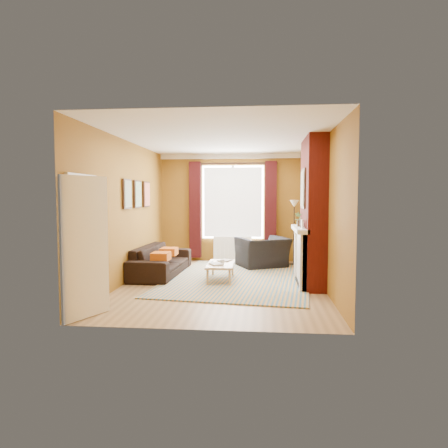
{
  "coord_description": "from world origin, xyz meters",
  "views": [
    {
      "loc": [
        0.75,
        -7.69,
        1.71
      ],
      "look_at": [
        0.0,
        0.25,
        1.15
      ],
      "focal_mm": 32.0,
      "sensor_mm": 36.0,
      "label": 1
    }
  ],
  "objects_px": {
    "armchair": "(263,252)",
    "floor_lamp": "(294,214)",
    "coffee_table": "(221,265)",
    "wicker_stool": "(253,254)",
    "sofa": "(161,260)"
  },
  "relations": [
    {
      "from": "armchair",
      "to": "floor_lamp",
      "type": "height_order",
      "value": "floor_lamp"
    },
    {
      "from": "coffee_table",
      "to": "floor_lamp",
      "type": "relative_size",
      "value": 0.66
    },
    {
      "from": "wicker_stool",
      "to": "floor_lamp",
      "type": "distance_m",
      "value": 1.46
    },
    {
      "from": "armchair",
      "to": "wicker_stool",
      "type": "relative_size",
      "value": 2.36
    },
    {
      "from": "coffee_table",
      "to": "armchair",
      "type": "bearing_deg",
      "value": 61.41
    },
    {
      "from": "sofa",
      "to": "armchair",
      "type": "height_order",
      "value": "armchair"
    },
    {
      "from": "armchair",
      "to": "floor_lamp",
      "type": "bearing_deg",
      "value": -179.72
    },
    {
      "from": "armchair",
      "to": "sofa",
      "type": "bearing_deg",
      "value": 1.24
    },
    {
      "from": "sofa",
      "to": "floor_lamp",
      "type": "bearing_deg",
      "value": -60.72
    },
    {
      "from": "sofa",
      "to": "armchair",
      "type": "distance_m",
      "value": 2.47
    },
    {
      "from": "sofa",
      "to": "coffee_table",
      "type": "xyz_separation_m",
      "value": [
        1.35,
        -0.49,
        -0.0
      ]
    },
    {
      "from": "coffee_table",
      "to": "floor_lamp",
      "type": "xyz_separation_m",
      "value": [
        1.62,
        1.98,
        0.96
      ]
    },
    {
      "from": "wicker_stool",
      "to": "floor_lamp",
      "type": "xyz_separation_m",
      "value": [
        1.01,
        -0.17,
        1.04
      ]
    },
    {
      "from": "armchair",
      "to": "floor_lamp",
      "type": "relative_size",
      "value": 0.69
    },
    {
      "from": "sofa",
      "to": "floor_lamp",
      "type": "height_order",
      "value": "floor_lamp"
    }
  ]
}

